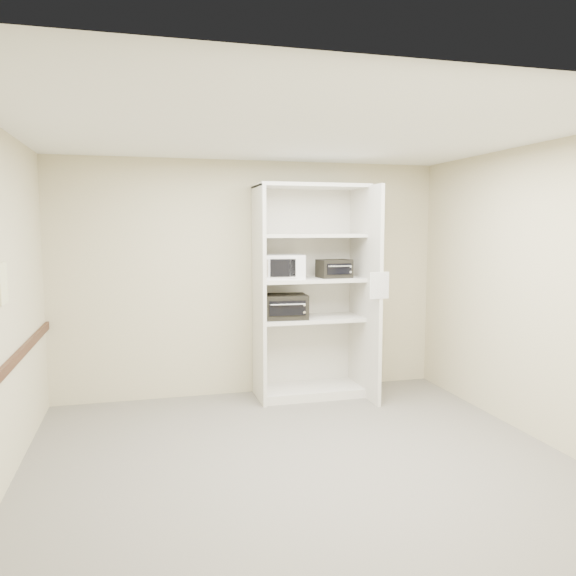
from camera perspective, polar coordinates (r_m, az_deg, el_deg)
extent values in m
cube|color=#625F55|center=(4.95, 1.03, -16.90)|extent=(4.50, 4.00, 0.01)
cube|color=white|center=(4.62, 1.09, 15.62)|extent=(4.50, 4.00, 0.01)
cube|color=beige|center=(6.53, -3.70, 0.97)|extent=(4.50, 0.02, 2.70)
cube|color=beige|center=(2.75, 12.49, -6.41)|extent=(4.50, 0.02, 2.70)
cube|color=beige|center=(5.63, 23.67, -0.37)|extent=(0.02, 4.00, 2.70)
cube|color=silver|center=(6.24, -2.95, -0.65)|extent=(0.04, 0.60, 2.40)
cube|color=silver|center=(6.45, 7.82, -0.48)|extent=(0.04, 0.90, 2.40)
cube|color=silver|center=(6.68, 1.56, -0.20)|extent=(1.24, 0.02, 2.40)
cube|color=silver|center=(6.64, 2.23, -10.38)|extent=(1.16, 0.56, 0.10)
cube|color=silver|center=(6.45, 2.26, -3.12)|extent=(1.16, 0.56, 0.04)
cube|color=silver|center=(6.39, 2.28, 0.87)|extent=(1.16, 0.56, 0.04)
cube|color=silver|center=(6.36, 2.30, 5.35)|extent=(1.16, 0.56, 0.04)
cube|color=silver|center=(6.38, 2.32, 10.30)|extent=(1.24, 0.60, 0.04)
cube|color=white|center=(6.25, -0.48, 2.17)|extent=(0.48, 0.39, 0.27)
cube|color=black|center=(6.42, 4.70, 1.98)|extent=(0.38, 0.30, 0.21)
cube|color=black|center=(6.31, -0.35, -1.89)|extent=(0.52, 0.41, 0.27)
cube|color=white|center=(6.01, 9.27, 0.26)|extent=(0.22, 0.03, 0.28)
cube|color=#34190F|center=(4.62, -26.90, -7.55)|extent=(0.04, 3.98, 0.08)
cube|color=silver|center=(4.69, -26.94, 0.42)|extent=(0.01, 0.22, 0.31)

